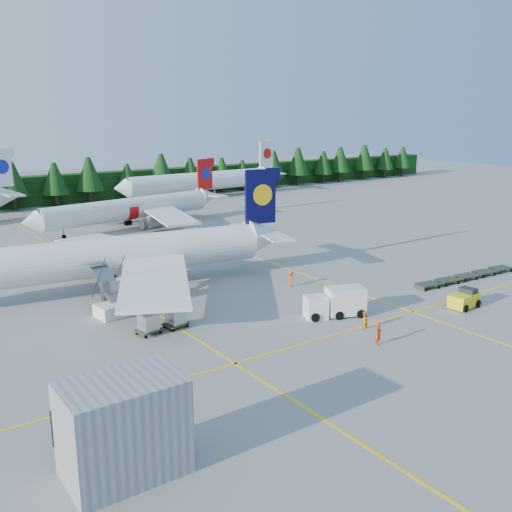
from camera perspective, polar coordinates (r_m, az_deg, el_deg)
ground at (r=55.89m, az=6.69°, el=-5.08°), size 320.00×320.00×0.00m
taxi_stripe_a at (r=65.55m, az=-14.55°, el=-2.57°), size 0.25×120.00×0.01m
taxi_stripe_b at (r=74.53m, az=-0.06°, el=-0.13°), size 0.25×120.00×0.01m
taxi_stripe_cross at (r=51.85m, az=11.12°, el=-6.79°), size 80.00×0.25×0.01m
treeline_hedge at (r=127.22m, az=-18.71°, el=6.38°), size 220.00×4.00×6.00m
terminal_building at (r=31.10m, az=-13.12°, el=-16.41°), size 6.00×4.00×5.20m
airliner_navy at (r=61.32m, az=-16.01°, el=-0.30°), size 41.25×33.75×12.02m
airliner_red at (r=95.23m, az=-12.94°, el=4.52°), size 35.53×28.98×10.41m
airliner_far_right at (r=127.88m, az=-6.07°, el=7.42°), size 41.48×6.34×12.05m
airstairs at (r=55.10m, az=-13.54°, el=-4.68°), size 4.86×6.60×4.13m
service_truck at (r=53.15m, az=7.89°, el=-4.62°), size 5.89×3.89×2.68m
baggage_tug at (r=58.73m, az=20.11°, el=-4.05°), size 3.36×2.02×1.72m
dolly_train at (r=68.67m, az=20.27°, el=-1.85°), size 15.23×2.47×0.15m
uld_pair at (r=49.91m, az=-9.37°, el=-6.28°), size 4.83×1.95×1.53m
crew_a at (r=47.41m, az=12.14°, el=-7.62°), size 0.82×0.67×1.92m
crew_b at (r=50.71m, az=10.75°, el=-6.31°), size 0.88×0.76×1.57m
crew_c at (r=61.83m, az=3.51°, el=-2.31°), size 0.70×0.83×1.72m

